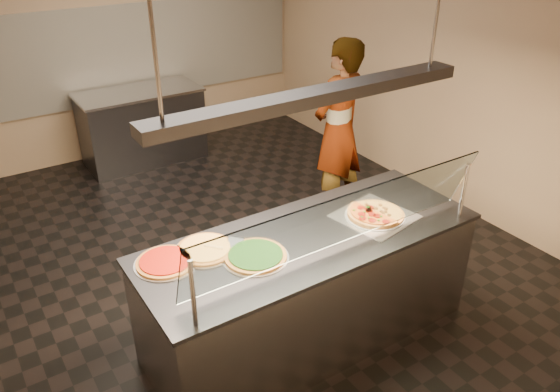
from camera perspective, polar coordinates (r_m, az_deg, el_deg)
ground at (r=5.38m, az=-4.33°, el=-5.84°), size 5.00×6.00×0.02m
wall_back at (r=7.40m, az=-16.65°, el=15.57°), size 5.00×0.02×3.00m
wall_right at (r=6.22m, az=16.31°, el=13.31°), size 0.02×6.00×3.00m
tile_band at (r=7.42m, az=-16.36°, el=14.04°), size 4.90×0.02×1.20m
serving_counter at (r=4.15m, az=3.05°, el=-9.52°), size 2.50×0.94×0.93m
sneeze_guard at (r=3.50m, az=6.65°, el=-2.57°), size 2.26×0.18×0.54m
perforated_tray at (r=4.16m, az=9.87°, el=-2.02°), size 0.60×0.60×0.01m
half_pizza_pepperoni at (r=4.08m, az=8.85°, el=-2.09°), size 0.28×0.46×0.05m
half_pizza_sausage at (r=4.21m, az=10.90°, el=-1.39°), size 0.28×0.46×0.04m
pizza_spinach at (r=3.64m, az=-2.62°, el=-6.21°), size 0.45×0.45×0.03m
pizza_cheese at (r=3.74m, az=-7.87°, el=-5.48°), size 0.42×0.42×0.03m
pizza_tomato at (r=3.66m, az=-11.90°, el=-6.74°), size 0.41×0.41×0.03m
pizza_spatula at (r=3.74m, az=-6.11°, el=-5.09°), size 0.28×0.17×0.02m
prep_table at (r=7.27m, az=-14.19°, el=7.12°), size 1.51×0.74×0.93m
worker at (r=5.66m, az=6.10°, el=6.87°), size 0.78×0.62×1.88m
heat_lamp_housing at (r=3.44m, az=3.69°, el=10.34°), size 2.30×0.18×0.08m
lamp_rod_left at (r=2.83m, az=-13.25°, el=17.14°), size 0.02×0.02×1.01m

